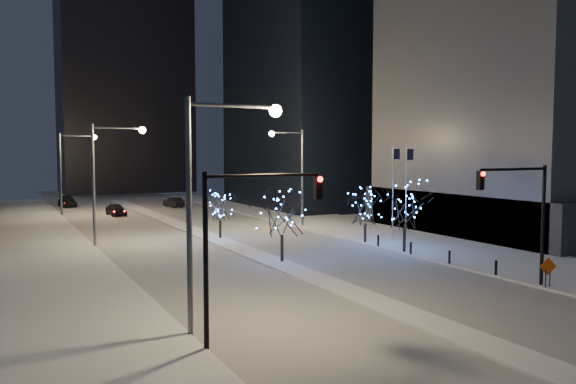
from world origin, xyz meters
TOP-DOWN VIEW (x-y plane):
  - ground at (0.00, 0.00)m, footprint 160.00×160.00m
  - road at (0.00, 35.00)m, footprint 20.00×130.00m
  - median at (0.00, 30.00)m, footprint 2.00×80.00m
  - east_sidewalk at (15.00, 20.00)m, footprint 10.00×90.00m
  - west_sidewalk at (-14.00, 20.00)m, footprint 8.00×90.00m
  - midrise_block at (34.00, 18.00)m, footprint 30.00×22.00m
  - plinth at (34.00, 18.00)m, footprint 30.00×24.00m
  - horizon_block at (6.00, 92.00)m, footprint 24.00×14.00m
  - street_lamp_w_near at (-8.94, 2.00)m, footprint 4.40×0.56m
  - street_lamp_w_mid at (-8.94, 27.00)m, footprint 4.40×0.56m
  - street_lamp_w_far at (-8.94, 52.00)m, footprint 4.40×0.56m
  - street_lamp_east at (10.08, 30.00)m, footprint 3.90×0.56m
  - traffic_signal_west at (-8.44, -0.00)m, footprint 5.26×0.43m
  - traffic_signal_east at (8.94, 1.00)m, footprint 5.26×0.43m
  - flagpoles at (13.37, 17.25)m, footprint 1.35×2.60m
  - bollards at (10.20, 10.00)m, footprint 0.16×12.16m
  - car_near at (-4.05, 49.64)m, footprint 2.14×4.43m
  - car_mid at (5.15, 56.63)m, footprint 2.10×4.32m
  - car_far at (-8.03, 64.14)m, footprint 2.29×5.15m
  - holiday_tree_median_near at (0.50, 14.08)m, footprint 4.44×4.44m
  - holiday_tree_median_far at (0.50, 26.12)m, footprint 3.66×3.66m
  - holiday_tree_plaza_near at (10.50, 13.11)m, footprint 5.52×5.52m
  - holiday_tree_plaza_far at (10.50, 18.22)m, footprint 4.46×4.46m
  - construction_sign at (10.30, 0.42)m, footprint 0.98×0.37m

SIDE VIEW (x-z plane):
  - ground at x=0.00m, z-range 0.00..0.00m
  - road at x=0.00m, z-range 0.00..0.02m
  - median at x=0.00m, z-range 0.00..0.15m
  - east_sidewalk at x=15.00m, z-range 0.00..0.15m
  - west_sidewalk at x=-14.00m, z-range 0.00..0.15m
  - bollards at x=10.20m, z-range 0.15..1.05m
  - car_mid at x=5.15m, z-range 0.00..1.36m
  - car_near at x=-4.05m, z-range 0.00..1.46m
  - car_far at x=-8.03m, z-range 0.00..1.47m
  - construction_sign at x=10.30m, z-range 0.32..2.01m
  - plinth at x=34.00m, z-range 0.00..4.00m
  - holiday_tree_median_far at x=0.50m, z-range 0.81..4.81m
  - holiday_tree_plaza_far at x=10.50m, z-range 0.76..5.37m
  - holiday_tree_plaza_near at x=10.50m, z-range 0.88..6.21m
  - holiday_tree_median_near at x=0.50m, z-range 0.91..6.22m
  - traffic_signal_west at x=-8.44m, z-range 1.26..8.26m
  - traffic_signal_east at x=8.94m, z-range 1.26..8.26m
  - flagpoles at x=13.37m, z-range 0.80..8.80m
  - street_lamp_east at x=10.08m, z-range 1.45..11.45m
  - street_lamp_w_near at x=-8.94m, z-range 1.50..11.50m
  - street_lamp_w_mid at x=-8.94m, z-range 1.50..11.50m
  - street_lamp_w_far at x=-8.94m, z-range 1.50..11.50m
  - midrise_block at x=34.00m, z-range 0.00..30.00m
  - horizon_block at x=6.00m, z-range 0.00..42.00m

